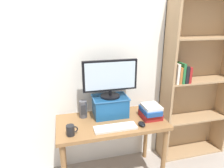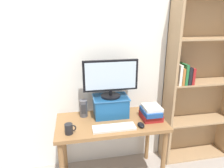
% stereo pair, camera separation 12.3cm
% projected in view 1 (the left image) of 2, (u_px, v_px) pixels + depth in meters
% --- Properties ---
extents(back_wall, '(7.00, 0.08, 2.60)m').
position_uv_depth(back_wall, '(103.00, 61.00, 2.27)').
color(back_wall, silver).
rests_on(back_wall, ground_plane).
extents(desk, '(1.13, 0.57, 0.73)m').
position_uv_depth(desk, '(111.00, 129.00, 2.13)').
color(desk, olive).
rests_on(desk, ground_plane).
extents(bookshelf_unit, '(0.89, 0.28, 2.05)m').
position_uv_depth(bookshelf_unit, '(195.00, 79.00, 2.49)').
color(bookshelf_unit, tan).
rests_on(bookshelf_unit, ground_plane).
extents(riser_box, '(0.38, 0.27, 0.22)m').
position_uv_depth(riser_box, '(110.00, 106.00, 2.19)').
color(riser_box, '#195189').
rests_on(riser_box, desk).
extents(computer_monitor, '(0.58, 0.21, 0.40)m').
position_uv_depth(computer_monitor, '(110.00, 78.00, 2.09)').
color(computer_monitor, black).
rests_on(computer_monitor, riser_box).
extents(keyboard, '(0.42, 0.13, 0.02)m').
position_uv_depth(keyboard, '(115.00, 128.00, 1.95)').
color(keyboard, silver).
rests_on(keyboard, desk).
extents(computer_mouse, '(0.06, 0.10, 0.04)m').
position_uv_depth(computer_mouse, '(142.00, 124.00, 2.00)').
color(computer_mouse, black).
rests_on(computer_mouse, desk).
extents(book_stack, '(0.20, 0.24, 0.15)m').
position_uv_depth(book_stack, '(151.00, 112.00, 2.15)').
color(book_stack, maroon).
rests_on(book_stack, desk).
extents(coffee_mug, '(0.11, 0.08, 0.10)m').
position_uv_depth(coffee_mug, '(71.00, 130.00, 1.83)').
color(coffee_mug, black).
rests_on(coffee_mug, desk).
extents(desk_speaker, '(0.08, 0.09, 0.19)m').
position_uv_depth(desk_speaker, '(83.00, 109.00, 2.15)').
color(desk_speaker, '#4C4C51').
rests_on(desk_speaker, desk).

